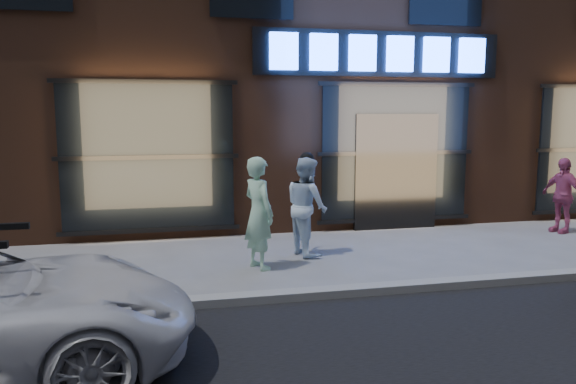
% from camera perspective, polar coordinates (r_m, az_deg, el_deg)
% --- Properties ---
extents(ground, '(90.00, 90.00, 0.00)m').
position_cam_1_polar(ground, '(8.75, 21.08, -8.69)').
color(ground, slate).
rests_on(ground, ground).
extents(curb, '(60.00, 0.25, 0.12)m').
position_cam_1_polar(curb, '(8.74, 21.10, -8.32)').
color(curb, gray).
rests_on(curb, ground).
extents(storefront_building, '(30.20, 8.28, 10.30)m').
position_cam_1_polar(storefront_building, '(15.88, 5.14, 17.96)').
color(storefront_building, '#54301E').
rests_on(storefront_building, ground).
extents(man_bowtie, '(0.64, 0.76, 1.77)m').
position_cam_1_polar(man_bowtie, '(8.78, -2.99, -2.15)').
color(man_bowtie, '#B4EDC1').
rests_on(man_bowtie, ground).
extents(man_cap, '(0.81, 0.95, 1.70)m').
position_cam_1_polar(man_cap, '(9.63, 1.91, -1.42)').
color(man_cap, white).
rests_on(man_cap, ground).
extents(passerby, '(0.59, 0.96, 1.53)m').
position_cam_1_polar(passerby, '(12.69, 26.08, -0.29)').
color(passerby, '#BA4C74').
rests_on(passerby, ground).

